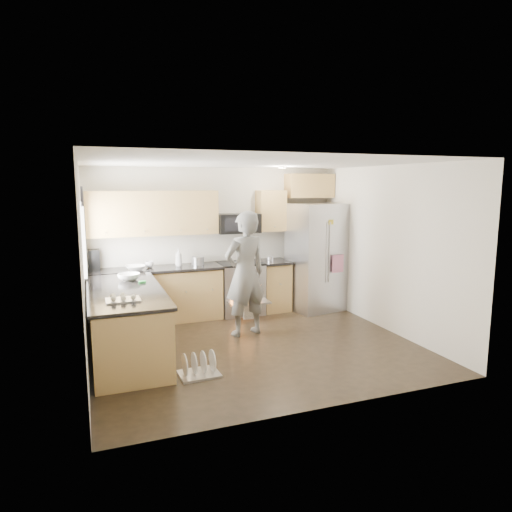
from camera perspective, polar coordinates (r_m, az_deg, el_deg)
name	(u,v)px	position (r m, az deg, el deg)	size (l,w,h in m)	color
ground	(255,346)	(6.71, -0.19, -11.14)	(4.50, 4.50, 0.00)	black
room_shell	(252,230)	(6.34, -0.56, 3.23)	(4.54, 4.04, 2.62)	beige
back_cabinet_run	(187,263)	(7.94, -8.57, -0.88)	(4.45, 0.64, 2.50)	#A67E42
peninsula	(126,323)	(6.45, -15.89, -8.01)	(0.96, 2.36, 1.02)	#A67E42
stove_range	(240,276)	(8.18, -2.00, -2.55)	(0.76, 0.97, 1.79)	#B7B7BC
refrigerator	(317,257)	(8.46, 7.67, -0.14)	(1.08, 0.90, 1.96)	#B7B7BC
person	(245,274)	(6.96, -1.35, -2.24)	(0.70, 0.46, 1.91)	slate
dish_rack	(199,369)	(5.77, -7.15, -13.83)	(0.50, 0.41, 0.30)	#B7B7BC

